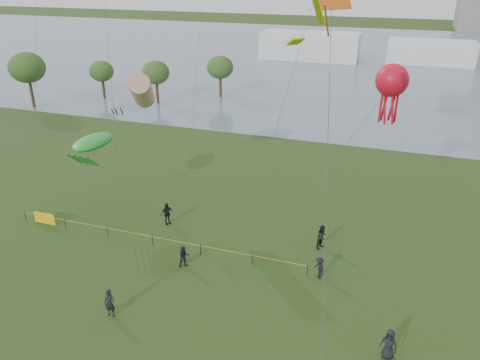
% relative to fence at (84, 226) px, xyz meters
% --- Properties ---
extents(lake, '(400.00, 120.00, 0.08)m').
position_rel_fence_xyz_m(lake, '(14.22, 86.99, -0.53)').
color(lake, slate).
rests_on(lake, ground_plane).
extents(pavilion_left, '(22.00, 8.00, 6.00)m').
position_rel_fence_xyz_m(pavilion_left, '(2.22, 81.99, 2.45)').
color(pavilion_left, white).
rests_on(pavilion_left, ground_plane).
extents(pavilion_right, '(18.00, 7.00, 5.00)m').
position_rel_fence_xyz_m(pavilion_right, '(28.22, 84.99, 1.95)').
color(pavilion_right, white).
rests_on(pavilion_right, ground_plane).
extents(trees, '(29.41, 19.52, 8.20)m').
position_rel_fence_xyz_m(trees, '(-19.53, 34.89, 4.64)').
color(trees, '#362818').
rests_on(trees, ground_plane).
extents(fence, '(24.07, 0.07, 1.05)m').
position_rel_fence_xyz_m(fence, '(0.00, 0.00, 0.00)').
color(fence, black).
rests_on(fence, ground_plane).
extents(spectator_a, '(1.01, 0.98, 1.63)m').
position_rel_fence_xyz_m(spectator_a, '(9.62, -1.79, 0.26)').
color(spectator_a, black).
rests_on(spectator_a, ground_plane).
extents(spectator_b, '(1.13, 1.19, 1.62)m').
position_rel_fence_xyz_m(spectator_b, '(18.93, -0.04, 0.26)').
color(spectator_b, black).
rests_on(spectator_b, ground_plane).
extents(spectator_c, '(1.02, 1.19, 1.92)m').
position_rel_fence_xyz_m(spectator_c, '(5.71, 3.30, 0.40)').
color(spectator_c, black).
rests_on(spectator_c, ground_plane).
extents(spectator_d, '(1.05, 0.84, 1.87)m').
position_rel_fence_xyz_m(spectator_d, '(23.74, -6.00, 0.38)').
color(spectator_d, black).
rests_on(spectator_d, ground_plane).
extents(spectator_f, '(0.71, 0.49, 1.89)m').
position_rel_fence_xyz_m(spectator_f, '(7.54, -7.92, 0.39)').
color(spectator_f, black).
rests_on(spectator_f, ground_plane).
extents(spectator_g, '(1.05, 1.15, 1.93)m').
position_rel_fence_xyz_m(spectator_g, '(18.47, 3.80, 0.41)').
color(spectator_g, black).
rests_on(spectator_g, ground_plane).
extents(kite_windsock, '(6.96, 8.39, 11.86)m').
position_rel_fence_xyz_m(kite_windsock, '(1.99, 7.33, 9.39)').
color(kite_windsock, '#3F3F42').
extents(kite_creature, '(3.45, 6.07, 6.70)m').
position_rel_fence_xyz_m(kite_creature, '(-1.03, 3.87, 5.67)').
color(kite_creature, '#3F3F42').
extents(kite_octopus, '(8.78, 6.73, 13.76)m').
position_rel_fence_xyz_m(kite_octopus, '(21.92, 5.56, 12.03)').
color(kite_octopus, '#3F3F42').
extents(kite_delta, '(3.47, 12.30, 19.28)m').
position_rel_fence_xyz_m(kite_delta, '(19.57, -7.96, 17.07)').
color(kite_delta, '#3F3F42').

